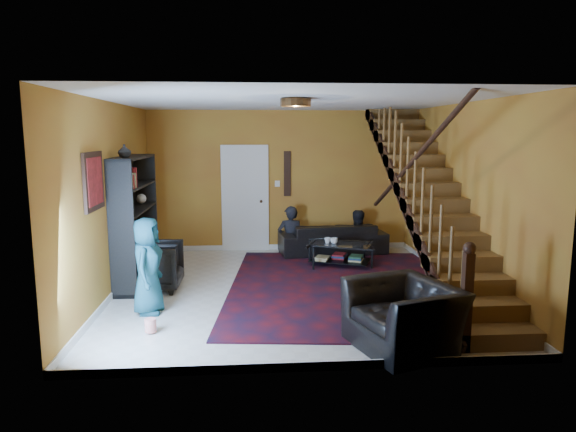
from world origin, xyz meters
The scene contains 21 objects.
floor centered at (0.00, 0.00, 0.00)m, with size 5.50×5.50×0.00m, color beige.
room centered at (-1.33, 1.33, 0.05)m, with size 5.50×5.50×5.50m.
staircase centered at (2.12, 0.00, 1.40)m, with size 0.95×5.02×3.18m.
bookshelf centered at (-2.40, 0.60, 0.96)m, with size 0.35×1.80×2.00m.
door centered at (-0.70, 2.73, 1.02)m, with size 0.82×0.05×2.05m, color silver.
framed_picture centered at (-2.57, -0.90, 1.75)m, with size 0.04×0.74×0.74m, color maroon.
wall_hanging centered at (0.15, 2.73, 1.55)m, with size 0.14×0.03×0.90m, color black.
ceiling_fixture centered at (0.00, -0.80, 2.74)m, with size 0.40×0.40×0.10m, color #3F2814.
rug centered at (1.03, 0.02, 0.01)m, with size 3.87×4.42×0.02m, color #450C13.
sofa centered at (1.01, 2.30, 0.30)m, with size 2.07×0.81×0.60m, color black.
armchair_left centered at (-2.05, 0.15, 0.36)m, with size 0.77×0.80×0.72m, color black.
armchair_right centered at (1.06, -2.25, 0.36)m, with size 1.12×0.98×0.73m, color black.
person_adult_a centered at (0.18, 2.35, 0.25)m, with size 0.51×0.33×1.40m, color black.
person_adult_b centered at (1.50, 2.35, 0.20)m, with size 0.63×0.49×1.30m, color black.
person_child centered at (-1.95, -0.90, 0.64)m, with size 0.62×0.41×1.28m, color #174C59.
coffee_table centered at (0.99, 1.31, 0.23)m, with size 1.24×1.00×0.41m.
cup_a centered at (0.88, 1.29, 0.47)m, with size 0.13×0.13×0.10m, color #999999.
cup_b centered at (0.76, 1.33, 0.47)m, with size 0.11×0.11×0.10m, color #999999.
bowl centered at (0.83, 1.47, 0.44)m, with size 0.21×0.21×0.05m, color #999999.
vase centered at (-2.41, 0.10, 2.10)m, with size 0.18×0.18×0.19m, color #999999.
popcorn_bucket centered at (-1.80, -1.62, 0.10)m, with size 0.14×0.14×0.16m, color red.
Camera 1 is at (-0.60, -7.52, 2.34)m, focal length 32.00 mm.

